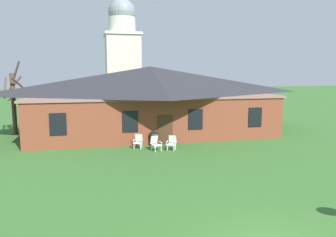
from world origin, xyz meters
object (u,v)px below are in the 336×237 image
(lawn_chair_by_porch, at_px, (138,141))
(trash_bin, at_px, (154,139))
(lawn_chair_near_door, at_px, (155,143))
(lawn_chair_left_end, at_px, (172,142))

(lawn_chair_by_porch, distance_m, trash_bin, 1.29)
(lawn_chair_near_door, relative_size, trash_bin, 0.98)
(lawn_chair_by_porch, distance_m, lawn_chair_left_end, 2.37)
(lawn_chair_by_porch, relative_size, lawn_chair_left_end, 1.00)
(lawn_chair_by_porch, xyz_separation_m, lawn_chair_near_door, (1.02, -0.96, 0.00))
(lawn_chair_by_porch, xyz_separation_m, lawn_chair_left_end, (2.14, -1.02, 0.00))
(lawn_chair_left_end, relative_size, trash_bin, 0.98)
(lawn_chair_near_door, xyz_separation_m, trash_bin, (0.19, 1.43, -0.00))
(lawn_chair_near_door, bearing_deg, lawn_chair_left_end, -2.89)
(lawn_chair_by_porch, bearing_deg, lawn_chair_near_door, -43.41)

